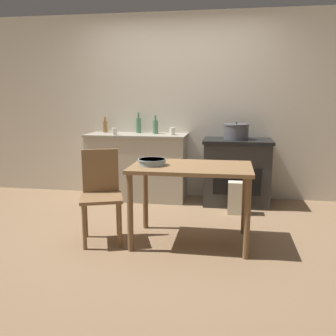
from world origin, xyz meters
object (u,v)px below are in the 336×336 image
object	(u,v)px
stove	(237,172)
work_table	(191,177)
mixing_bowl_large	(152,162)
cup_center_left	(114,132)
chair	(101,192)
bottle_far_left	(139,125)
bottle_mid_left	(155,127)
flour_sack	(237,198)
bottle_left	(105,126)
cup_center	(172,131)
stock_pot	(236,132)

from	to	relation	value
stove	work_table	xyz separation A→B (m)	(-0.46, -1.46, 0.22)
mixing_bowl_large	cup_center_left	size ratio (longest dim) A/B	2.99
chair	stove	bearing A→B (deg)	29.25
bottle_far_left	bottle_mid_left	size ratio (longest dim) A/B	1.14
flour_sack	bottle_far_left	bearing A→B (deg)	154.78
bottle_left	cup_center	size ratio (longest dim) A/B	2.26
cup_center_left	work_table	bearing A→B (deg)	-48.15
mixing_bowl_large	bottle_left	distance (m)	2.01
chair	stock_pot	bearing A→B (deg)	29.24
cup_center	bottle_far_left	bearing A→B (deg)	157.66
cup_center_left	cup_center	xyz separation A→B (m)	(0.76, 0.13, 0.00)
bottle_left	bottle_far_left	bearing A→B (deg)	-1.68
bottle_far_left	stove	bearing A→B (deg)	-7.54
work_table	bottle_left	distance (m)	2.21
flour_sack	bottle_far_left	size ratio (longest dim) A/B	1.39
mixing_bowl_large	cup_center_left	xyz separation A→B (m)	(-0.79, 1.35, 0.15)
work_table	bottle_left	world-z (taller)	bottle_left
stove	cup_center_left	distance (m)	1.72
chair	stock_pot	world-z (taller)	stock_pot
work_table	stove	bearing A→B (deg)	72.53
chair	stock_pot	distance (m)	2.07
stock_pot	cup_center	bearing A→B (deg)	179.97
stove	cup_center	size ratio (longest dim) A/B	9.18
stove	stock_pot	xyz separation A→B (m)	(-0.03, -0.03, 0.53)
bottle_left	cup_center	bearing A→B (deg)	-12.58
work_table	bottle_far_left	distance (m)	1.92
work_table	cup_center_left	xyz separation A→B (m)	(-1.17, 1.30, 0.30)
flour_sack	bottle_left	size ratio (longest dim) A/B	1.83
mixing_bowl_large	cup_center_left	bearing A→B (deg)	120.54
stove	stock_pot	distance (m)	0.54
stock_pot	mixing_bowl_large	distance (m)	1.69
flour_sack	cup_center	size ratio (longest dim) A/B	4.12
stock_pot	bottle_mid_left	xyz separation A→B (m)	(-1.10, 0.13, 0.04)
mixing_bowl_large	cup_center	distance (m)	1.49
stock_pot	chair	bearing A→B (deg)	-131.07
stock_pot	cup_center	size ratio (longest dim) A/B	3.40
mixing_bowl_large	stock_pot	bearing A→B (deg)	61.30
bottle_far_left	bottle_left	xyz separation A→B (m)	(-0.50, 0.01, -0.03)
flour_sack	mixing_bowl_large	bearing A→B (deg)	-128.97
chair	mixing_bowl_large	world-z (taller)	chair
work_table	chair	size ratio (longest dim) A/B	1.28
chair	mixing_bowl_large	size ratio (longest dim) A/B	3.29
bottle_left	bottle_mid_left	size ratio (longest dim) A/B	0.87
stock_pot	work_table	bearing A→B (deg)	-106.89
chair	cup_center_left	size ratio (longest dim) A/B	9.83
stove	stock_pot	bearing A→B (deg)	-130.66
chair	bottle_far_left	bearing A→B (deg)	71.54
bottle_left	work_table	bearing A→B (deg)	-49.47
work_table	flour_sack	xyz separation A→B (m)	(0.47, 0.99, -0.46)
work_table	bottle_mid_left	bearing A→B (deg)	112.89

